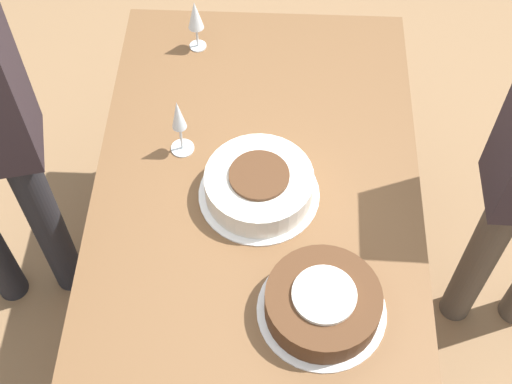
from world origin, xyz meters
name	(u,v)px	position (x,y,z in m)	size (l,w,h in m)	color
ground_plane	(256,316)	(0.00, 0.00, 0.00)	(12.00, 12.00, 0.00)	#8E6B47
dining_table	(256,222)	(0.00, 0.00, 0.66)	(1.59, 0.95, 0.77)	brown
cake_center_white	(259,185)	(0.03, -0.01, 0.82)	(0.35, 0.35, 0.10)	white
cake_front_chocolate	(323,303)	(-0.33, -0.18, 0.82)	(0.34, 0.34, 0.10)	white
wine_glass_near	(195,17)	(0.62, 0.22, 0.90)	(0.06, 0.06, 0.19)	silver
wine_glass_far	(179,119)	(0.18, 0.23, 0.91)	(0.07, 0.07, 0.21)	silver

